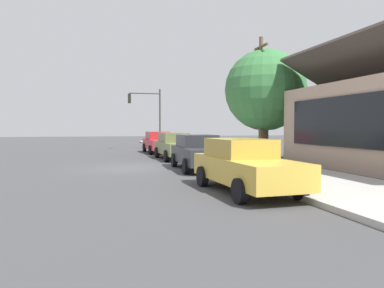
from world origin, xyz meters
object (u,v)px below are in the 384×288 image
utility_pole_wooden (261,95)px  car_charcoal (198,152)px  car_mustard (244,165)px  car_olive (175,146)px  shade_tree (265,90)px  fire_hydrant_red (189,149)px  car_cherry (159,142)px  traffic_light_main (148,109)px

utility_pole_wooden → car_charcoal: bearing=-46.8°
car_mustard → car_olive: bearing=175.8°
shade_tree → fire_hydrant_red: size_ratio=9.70×
car_charcoal → shade_tree: 8.90m
car_cherry → car_olive: bearing=0.1°
car_cherry → car_charcoal: bearing=-0.8°
car_cherry → car_mustard: (17.21, -0.16, -0.00)m
car_cherry → utility_pole_wooden: (6.11, 5.44, 3.11)m
shade_tree → traffic_light_main: size_ratio=1.32×
car_olive → fire_hydrant_red: (-1.88, 1.33, -0.32)m
car_mustard → shade_tree: 13.63m
car_mustard → shade_tree: size_ratio=0.70×
car_mustard → traffic_light_main: size_ratio=0.93×
car_cherry → car_olive: (5.54, 0.11, -0.00)m
shade_tree → fire_hydrant_red: (-1.90, -4.57, -3.79)m
utility_pole_wooden → fire_hydrant_red: size_ratio=10.56×
car_mustard → utility_pole_wooden: utility_pole_wooden is taller
car_charcoal → fire_hydrant_red: car_charcoal is taller
car_mustard → utility_pole_wooden: size_ratio=0.65×
car_olive → shade_tree: 6.85m
car_cherry → shade_tree: (5.55, 6.01, 3.47)m
car_mustard → fire_hydrant_red: car_mustard is taller
car_olive → shade_tree: (0.02, 5.90, 3.47)m
utility_pole_wooden → fire_hydrant_red: bearing=-121.5°
car_charcoal → traffic_light_main: (-15.54, -0.27, 2.68)m
utility_pole_wooden → car_mustard: bearing=-26.8°
car_olive → utility_pole_wooden: 6.20m
car_cherry → traffic_light_main: traffic_light_main is taller
car_mustard → utility_pole_wooden: bearing=150.3°
fire_hydrant_red → car_cherry: bearing=-158.6°
car_olive → shade_tree: size_ratio=0.71×
car_mustard → fire_hydrant_red: bearing=170.4°
traffic_light_main → fire_hydrant_red: 8.72m
car_olive → car_charcoal: size_ratio=1.05×
car_mustard → traffic_light_main: bearing=177.3°
car_cherry → car_olive: 5.54m
car_cherry → utility_pole_wooden: utility_pole_wooden is taller
car_mustard → utility_pole_wooden: 12.81m
car_charcoal → shade_tree: bearing=134.9°
car_cherry → car_mustard: 17.21m
car_olive → utility_pole_wooden: (0.57, 5.33, 3.11)m
car_olive → fire_hydrant_red: 2.32m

